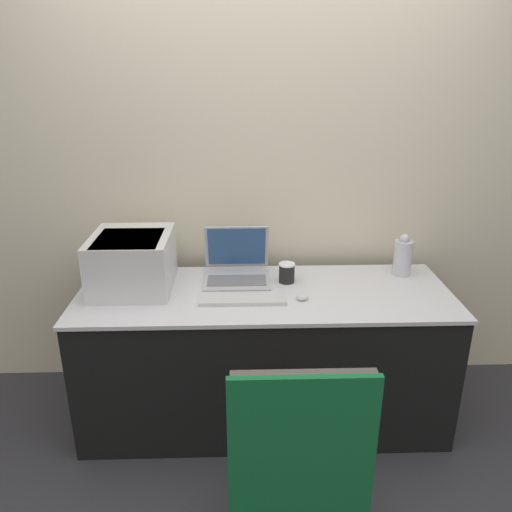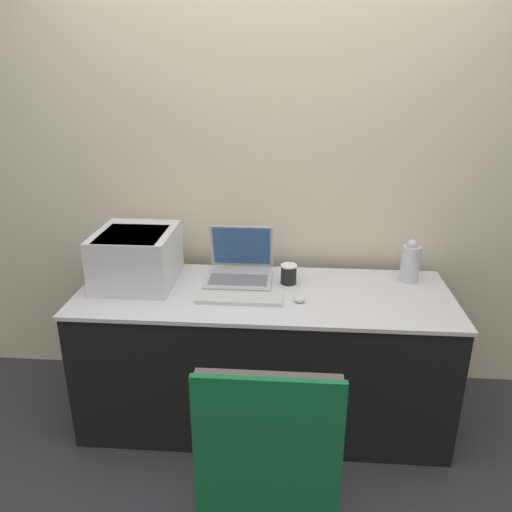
{
  "view_description": "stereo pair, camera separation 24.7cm",
  "coord_description": "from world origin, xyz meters",
  "px_view_note": "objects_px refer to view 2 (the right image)",
  "views": [
    {
      "loc": [
        -0.11,
        -1.94,
        1.81
      ],
      "look_at": [
        -0.04,
        0.36,
        0.92
      ],
      "focal_mm": 35.0,
      "sensor_mm": 36.0,
      "label": 1
    },
    {
      "loc": [
        0.13,
        -1.94,
        1.81
      ],
      "look_at": [
        -0.04,
        0.36,
        0.92
      ],
      "focal_mm": 35.0,
      "sensor_mm": 36.0,
      "label": 2
    }
  ],
  "objects_px": {
    "laptop_left": "(240,268)",
    "mouse": "(300,299)",
    "coffee_cup": "(289,274)",
    "external_keyboard": "(240,298)",
    "chair": "(269,452)",
    "printer": "(136,255)",
    "metal_pitcher": "(410,262)"
  },
  "relations": [
    {
      "from": "printer",
      "to": "mouse",
      "type": "relative_size",
      "value": 7.11
    },
    {
      "from": "mouse",
      "to": "chair",
      "type": "distance_m",
      "value": 0.84
    },
    {
      "from": "printer",
      "to": "chair",
      "type": "distance_m",
      "value": 1.28
    },
    {
      "from": "coffee_cup",
      "to": "external_keyboard",
      "type": "bearing_deg",
      "value": -136.61
    },
    {
      "from": "external_keyboard",
      "to": "coffee_cup",
      "type": "distance_m",
      "value": 0.32
    },
    {
      "from": "mouse",
      "to": "chair",
      "type": "xyz_separation_m",
      "value": [
        -0.1,
        -0.81,
        -0.19
      ]
    },
    {
      "from": "metal_pitcher",
      "to": "chair",
      "type": "bearing_deg",
      "value": -121.46
    },
    {
      "from": "laptop_left",
      "to": "external_keyboard",
      "type": "xyz_separation_m",
      "value": [
        0.03,
        -0.27,
        -0.05
      ]
    },
    {
      "from": "external_keyboard",
      "to": "chair",
      "type": "height_order",
      "value": "chair"
    },
    {
      "from": "printer",
      "to": "laptop_left",
      "type": "bearing_deg",
      "value": 10.55
    },
    {
      "from": "laptop_left",
      "to": "chair",
      "type": "distance_m",
      "value": 1.13
    },
    {
      "from": "metal_pitcher",
      "to": "printer",
      "type": "bearing_deg",
      "value": -175.06
    },
    {
      "from": "laptop_left",
      "to": "external_keyboard",
      "type": "bearing_deg",
      "value": -83.87
    },
    {
      "from": "external_keyboard",
      "to": "chair",
      "type": "distance_m",
      "value": 0.85
    },
    {
      "from": "coffee_cup",
      "to": "metal_pitcher",
      "type": "relative_size",
      "value": 0.45
    },
    {
      "from": "laptop_left",
      "to": "coffee_cup",
      "type": "bearing_deg",
      "value": -11.76
    },
    {
      "from": "chair",
      "to": "metal_pitcher",
      "type": "bearing_deg",
      "value": 58.54
    },
    {
      "from": "coffee_cup",
      "to": "laptop_left",
      "type": "bearing_deg",
      "value": 168.24
    },
    {
      "from": "coffee_cup",
      "to": "chair",
      "type": "height_order",
      "value": "chair"
    },
    {
      "from": "laptop_left",
      "to": "coffee_cup",
      "type": "height_order",
      "value": "laptop_left"
    },
    {
      "from": "metal_pitcher",
      "to": "chair",
      "type": "height_order",
      "value": "metal_pitcher"
    },
    {
      "from": "laptop_left",
      "to": "mouse",
      "type": "xyz_separation_m",
      "value": [
        0.32,
        -0.27,
        -0.04
      ]
    },
    {
      "from": "mouse",
      "to": "metal_pitcher",
      "type": "height_order",
      "value": "metal_pitcher"
    },
    {
      "from": "printer",
      "to": "mouse",
      "type": "height_order",
      "value": "printer"
    },
    {
      "from": "external_keyboard",
      "to": "metal_pitcher",
      "type": "relative_size",
      "value": 1.81
    },
    {
      "from": "external_keyboard",
      "to": "chair",
      "type": "bearing_deg",
      "value": -77.23
    },
    {
      "from": "external_keyboard",
      "to": "mouse",
      "type": "height_order",
      "value": "mouse"
    },
    {
      "from": "laptop_left",
      "to": "metal_pitcher",
      "type": "height_order",
      "value": "laptop_left"
    },
    {
      "from": "mouse",
      "to": "chair",
      "type": "bearing_deg",
      "value": -97.35
    },
    {
      "from": "printer",
      "to": "external_keyboard",
      "type": "distance_m",
      "value": 0.6
    },
    {
      "from": "laptop_left",
      "to": "mouse",
      "type": "relative_size",
      "value": 5.72
    },
    {
      "from": "laptop_left",
      "to": "metal_pitcher",
      "type": "xyz_separation_m",
      "value": [
        0.89,
        0.02,
        0.05
      ]
    }
  ]
}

